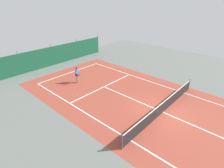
# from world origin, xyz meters

# --- Properties ---
(ground_plane) EXTENTS (36.00, 36.00, 0.00)m
(ground_plane) POSITION_xyz_m (0.00, 0.00, 0.00)
(ground_plane) COLOR slate
(court_surface) EXTENTS (11.02, 26.60, 0.01)m
(court_surface) POSITION_xyz_m (0.00, 0.00, 0.00)
(court_surface) COLOR brown
(court_surface) RESTS_ON ground
(tennis_net) EXTENTS (10.12, 0.10, 1.10)m
(tennis_net) POSITION_xyz_m (0.00, 0.00, 0.51)
(tennis_net) COLOR black
(tennis_net) RESTS_ON ground
(back_fence) EXTENTS (16.30, 0.98, 2.70)m
(back_fence) POSITION_xyz_m (-0.00, 16.15, 0.67)
(back_fence) COLOR #14472D
(back_fence) RESTS_ON ground
(tennis_player) EXTENTS (0.57, 0.82, 1.64)m
(tennis_player) POSITION_xyz_m (-1.14, 9.11, 0.96)
(tennis_player) COLOR #9E7051
(tennis_player) RESTS_ON ground
(tennis_ball_near_player) EXTENTS (0.07, 0.07, 0.07)m
(tennis_ball_near_player) POSITION_xyz_m (-2.85, 7.08, 0.03)
(tennis_ball_near_player) COLOR #CCDB33
(tennis_ball_near_player) RESTS_ON ground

